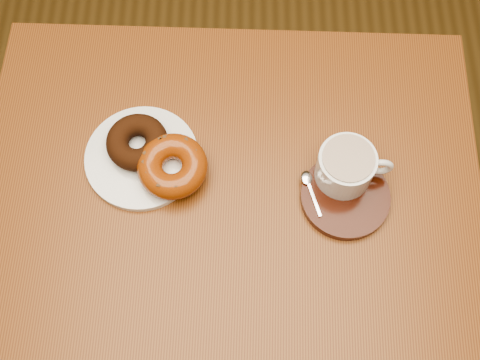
{
  "coord_description": "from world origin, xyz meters",
  "views": [
    {
      "loc": [
        0.16,
        -0.55,
        1.8
      ],
      "look_at": [
        0.16,
        -0.14,
        0.85
      ],
      "focal_mm": 45.0,
      "sensor_mm": 36.0,
      "label": 1
    }
  ],
  "objects_px": {
    "cafe_table": "(230,211)",
    "coffee_cup": "(347,166)",
    "donut_plate": "(142,157)",
    "saucer": "(345,197)"
  },
  "relations": [
    {
      "from": "coffee_cup",
      "to": "saucer",
      "type": "bearing_deg",
      "value": -85.63
    },
    {
      "from": "cafe_table",
      "to": "coffee_cup",
      "type": "bearing_deg",
      "value": 5.35
    },
    {
      "from": "donut_plate",
      "to": "coffee_cup",
      "type": "distance_m",
      "value": 0.36
    },
    {
      "from": "saucer",
      "to": "coffee_cup",
      "type": "distance_m",
      "value": 0.06
    },
    {
      "from": "cafe_table",
      "to": "donut_plate",
      "type": "height_order",
      "value": "donut_plate"
    },
    {
      "from": "cafe_table",
      "to": "coffee_cup",
      "type": "xyz_separation_m",
      "value": [
        0.2,
        0.01,
        0.18
      ]
    },
    {
      "from": "saucer",
      "to": "coffee_cup",
      "type": "bearing_deg",
      "value": 92.81
    },
    {
      "from": "donut_plate",
      "to": "coffee_cup",
      "type": "height_order",
      "value": "coffee_cup"
    },
    {
      "from": "cafe_table",
      "to": "donut_plate",
      "type": "xyz_separation_m",
      "value": [
        -0.15,
        0.05,
        0.14
      ]
    },
    {
      "from": "cafe_table",
      "to": "donut_plate",
      "type": "bearing_deg",
      "value": 164.24
    }
  ]
}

